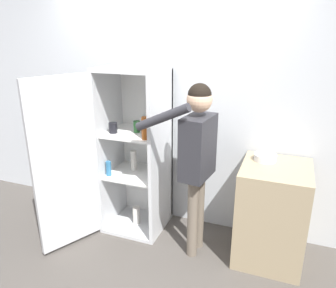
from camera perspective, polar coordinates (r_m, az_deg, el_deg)
The scene contains 6 objects.
ground_plane at distance 3.22m, azimuth -6.65°, elevation -20.27°, with size 12.00×12.00×0.00m, color #4C4742.
wall_back at distance 3.47m, azimuth 0.02°, elevation 6.47°, with size 7.00×0.06×2.55m.
refrigerator at distance 3.36m, azimuth -7.97°, elevation -1.61°, with size 0.92×1.12×1.71m.
person at distance 2.89m, azimuth 5.08°, elevation -0.81°, with size 0.65×0.50×1.63m.
counter at distance 3.20m, azimuth 17.59°, elevation -11.39°, with size 0.59×0.65×0.92m.
bowl at distance 3.10m, azimuth 16.56°, elevation -2.22°, with size 0.20×0.20×0.06m.
Camera 1 is at (1.21, -2.18, 2.04)m, focal length 35.00 mm.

